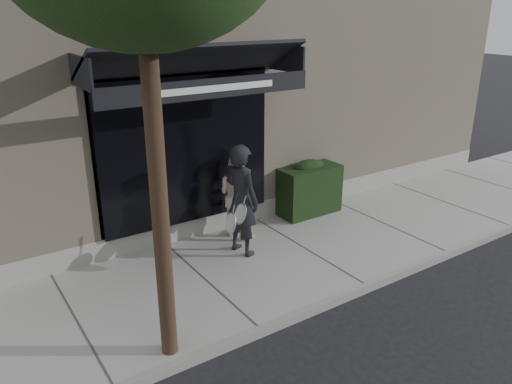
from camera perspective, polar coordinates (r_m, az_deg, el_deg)
ground at (r=9.09m, az=5.43°, el=-6.98°), size 80.00×80.00×0.00m
sidewalk at (r=9.06m, az=5.45°, el=-6.65°), size 20.00×3.00×0.12m
curb at (r=8.08m, az=12.49°, el=-10.63°), size 20.00×0.10×0.14m
building_facade at (r=12.38m, az=-9.14°, el=13.54°), size 14.30×8.04×5.64m
hedge at (r=10.36m, az=5.95°, el=0.49°), size 1.30×0.70×1.14m
pedestrian_front at (r=8.45m, az=-1.68°, el=-0.95°), size 0.85×0.93×1.95m
pedestrian_back at (r=9.19m, az=-2.15°, el=-0.30°), size 0.80×0.92×1.60m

